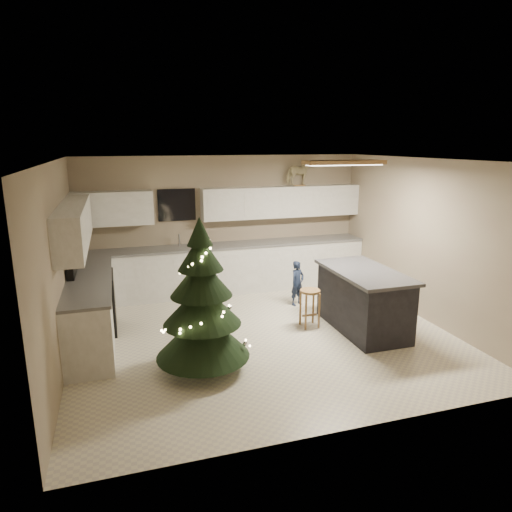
{
  "coord_description": "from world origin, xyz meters",
  "views": [
    {
      "loc": [
        -2.0,
        -6.1,
        2.84
      ],
      "look_at": [
        0.0,
        0.35,
        1.15
      ],
      "focal_mm": 32.0,
      "sensor_mm": 36.0,
      "label": 1
    }
  ],
  "objects_px": {
    "island": "(363,300)",
    "christmas_tree": "(202,309)",
    "bar_stool": "(310,299)",
    "toddler": "(297,283)",
    "rocking_horse": "(300,173)"
  },
  "relations": [
    {
      "from": "island",
      "to": "toddler",
      "type": "height_order",
      "value": "island"
    },
    {
      "from": "christmas_tree",
      "to": "island",
      "type": "bearing_deg",
      "value": 11.46
    },
    {
      "from": "toddler",
      "to": "rocking_horse",
      "type": "xyz_separation_m",
      "value": [
        0.52,
        1.24,
        1.86
      ]
    },
    {
      "from": "bar_stool",
      "to": "christmas_tree",
      "type": "distance_m",
      "value": 2.09
    },
    {
      "from": "island",
      "to": "christmas_tree",
      "type": "xyz_separation_m",
      "value": [
        -2.61,
        -0.53,
        0.33
      ]
    },
    {
      "from": "bar_stool",
      "to": "toddler",
      "type": "bearing_deg",
      "value": 78.92
    },
    {
      "from": "rocking_horse",
      "to": "bar_stool",
      "type": "bearing_deg",
      "value": 144.93
    },
    {
      "from": "toddler",
      "to": "bar_stool",
      "type": "bearing_deg",
      "value": -126.28
    },
    {
      "from": "island",
      "to": "christmas_tree",
      "type": "relative_size",
      "value": 0.86
    },
    {
      "from": "bar_stool",
      "to": "toddler",
      "type": "relative_size",
      "value": 0.75
    },
    {
      "from": "bar_stool",
      "to": "rocking_horse",
      "type": "height_order",
      "value": "rocking_horse"
    },
    {
      "from": "christmas_tree",
      "to": "rocking_horse",
      "type": "relative_size",
      "value": 3.2
    },
    {
      "from": "island",
      "to": "christmas_tree",
      "type": "distance_m",
      "value": 2.68
    },
    {
      "from": "bar_stool",
      "to": "rocking_horse",
      "type": "distance_m",
      "value": 2.95
    },
    {
      "from": "bar_stool",
      "to": "toddler",
      "type": "distance_m",
      "value": 1.0
    }
  ]
}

